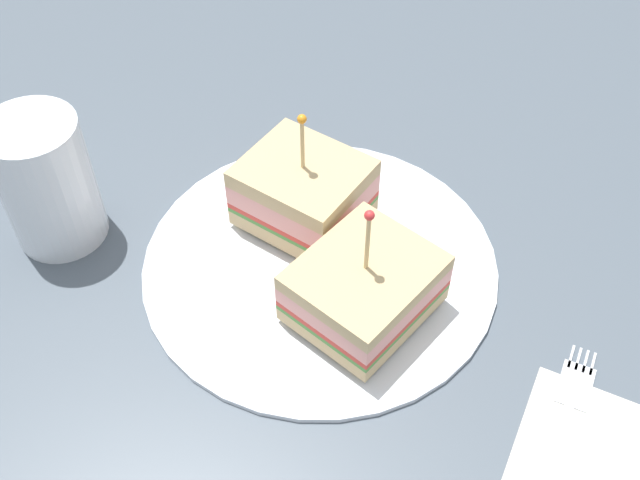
# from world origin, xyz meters

# --- Properties ---
(ground_plane) EXTENTS (1.13, 1.13, 0.02)m
(ground_plane) POSITION_xyz_m (0.00, 0.00, -0.01)
(ground_plane) COLOR #4C5660
(plate) EXTENTS (0.27, 0.27, 0.01)m
(plate) POSITION_xyz_m (0.00, 0.00, 0.00)
(plate) COLOR white
(plate) RESTS_ON ground_plane
(sandwich_half_front) EXTENTS (0.12, 0.12, 0.10)m
(sandwich_half_front) POSITION_xyz_m (0.05, -0.00, 0.04)
(sandwich_half_front) COLOR tan
(sandwich_half_front) RESTS_ON plate
(sandwich_half_back) EXTENTS (0.12, 0.12, 0.10)m
(sandwich_half_back) POSITION_xyz_m (-0.05, -0.02, 0.03)
(sandwich_half_back) COLOR tan
(sandwich_half_back) RESTS_ON plate
(drink_glass) EXTENTS (0.07, 0.07, 0.11)m
(drink_glass) POSITION_xyz_m (0.09, 0.19, 0.05)
(drink_glass) COLOR #B74C33
(drink_glass) RESTS_ON ground_plane
(napkin) EXTENTS (0.15, 0.15, 0.00)m
(napkin) POSITION_xyz_m (-0.21, -0.12, 0.00)
(napkin) COLOR beige
(napkin) RESTS_ON ground_plane
(fork) EXTENTS (0.10, 0.09, 0.00)m
(fork) POSITION_xyz_m (-0.16, -0.13, 0.00)
(fork) COLOR silver
(fork) RESTS_ON ground_plane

